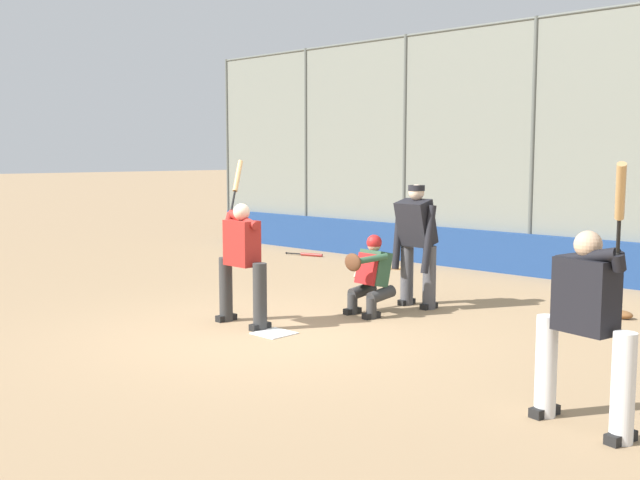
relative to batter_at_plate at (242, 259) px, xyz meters
The scene contains 12 objects.
ground_plane 1.06m from the batter_at_plate, behind, with size 160.00×160.00×0.00m, color #9E7F5B.
home_plate_marker 1.06m from the batter_at_plate, behind, with size 0.43×0.43×0.01m, color white.
backstop_fence 6.42m from the batter_at_plate, 95.87° to the right, with size 17.19×0.08×4.57m.
padding_wall 6.15m from the batter_at_plate, 95.97° to the right, with size 16.77×0.18×0.75m, color navy.
bleachers_beyond 8.48m from the batter_at_plate, 80.54° to the right, with size 11.98×1.95×1.16m.
batter_at_plate is the anchor object (origin of this frame).
catcher_behind_plate 1.80m from the batter_at_plate, 115.69° to the right, with size 0.58×0.71×1.09m.
umpire_home 2.61m from the batter_at_plate, 110.33° to the right, with size 0.71×0.45×1.75m.
batter_on_deck 4.77m from the batter_at_plate, behind, with size 0.91×0.75×2.12m.
spare_bat_near_backstop 5.31m from the batter_at_plate, 73.02° to the right, with size 0.85×0.35×0.07m.
spare_bat_first_base_side 6.64m from the batter_at_plate, 52.47° to the right, with size 0.88×0.30×0.07m.
fielding_glove_on_dirt 5.05m from the batter_at_plate, 131.67° to the right, with size 0.31×0.23×0.11m.
Camera 1 is at (-6.59, 6.00, 2.16)m, focal length 42.00 mm.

